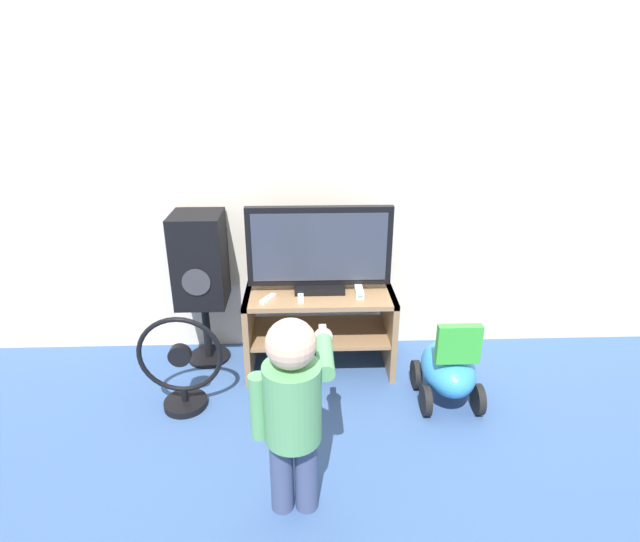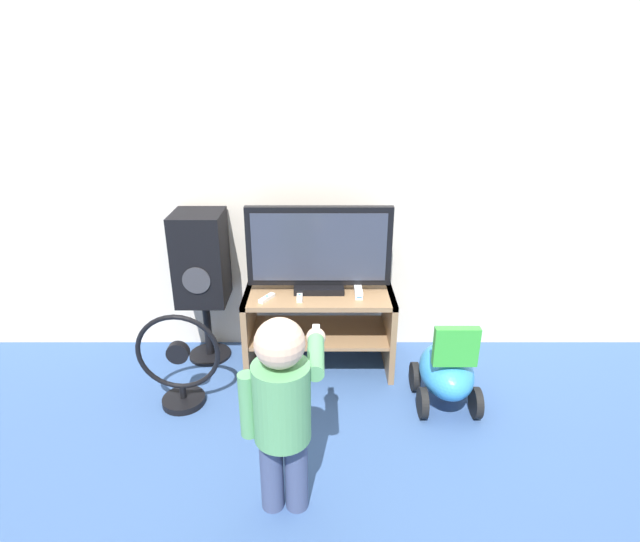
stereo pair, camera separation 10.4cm
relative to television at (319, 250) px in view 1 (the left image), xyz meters
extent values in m
plane|color=#38568C|center=(0.00, -0.26, -0.80)|extent=(16.00, 16.00, 0.00)
cube|color=silver|center=(0.00, 0.29, 0.50)|extent=(10.00, 0.06, 2.60)
cube|color=#93704C|center=(0.00, -0.02, -0.28)|extent=(0.93, 0.47, 0.03)
cube|color=#93704C|center=(0.00, -0.02, -0.56)|extent=(0.89, 0.43, 0.02)
cube|color=#93704C|center=(-0.45, -0.02, -0.53)|extent=(0.04, 0.47, 0.53)
cube|color=#93704C|center=(0.45, -0.02, -0.53)|extent=(0.04, 0.47, 0.53)
cube|color=black|center=(0.00, 0.00, -0.24)|extent=(0.31, 0.20, 0.04)
cube|color=black|center=(0.00, 0.00, 0.03)|extent=(0.88, 0.05, 0.50)
cube|color=#333847|center=(0.00, -0.03, 0.03)|extent=(0.81, 0.01, 0.43)
cube|color=white|center=(0.24, -0.06, -0.24)|extent=(0.05, 0.19, 0.04)
cube|color=#3F8CE5|center=(0.24, -0.16, -0.24)|extent=(0.03, 0.00, 0.01)
cube|color=white|center=(-0.31, -0.15, -0.25)|extent=(0.10, 0.13, 0.02)
cylinder|color=#337FD8|center=(-0.31, -0.15, -0.24)|extent=(0.01, 0.01, 0.00)
cube|color=white|center=(-0.12, -0.13, -0.25)|extent=(0.04, 0.13, 0.02)
cylinder|color=#337FD8|center=(-0.12, -0.13, -0.24)|extent=(0.01, 0.01, 0.00)
cylinder|color=#3F4C72|center=(-0.20, -1.17, -0.60)|extent=(0.10, 0.10, 0.39)
cylinder|color=#3F4C72|center=(-0.10, -1.17, -0.60)|extent=(0.10, 0.10, 0.39)
cylinder|color=#599E66|center=(-0.15, -1.17, -0.24)|extent=(0.24, 0.24, 0.35)
sphere|color=beige|center=(-0.15, -1.17, 0.04)|extent=(0.20, 0.20, 0.20)
cylinder|color=#599E66|center=(-0.29, -1.17, -0.25)|extent=(0.07, 0.07, 0.29)
cylinder|color=#599E66|center=(-0.01, -1.02, -0.10)|extent=(0.07, 0.29, 0.07)
sphere|color=beige|center=(-0.01, -0.88, -0.10)|extent=(0.09, 0.09, 0.09)
cube|color=white|center=(-0.01, -0.84, -0.10)|extent=(0.03, 0.13, 0.02)
cylinder|color=black|center=(-0.74, 0.09, -0.79)|extent=(0.28, 0.28, 0.02)
cylinder|color=black|center=(-0.74, 0.09, -0.59)|extent=(0.05, 0.05, 0.42)
cube|color=black|center=(-0.74, 0.09, -0.08)|extent=(0.31, 0.32, 0.58)
cylinder|color=#38383D|center=(-0.74, -0.08, -0.17)|extent=(0.17, 0.01, 0.17)
cylinder|color=black|center=(-0.79, -0.43, -0.78)|extent=(0.25, 0.25, 0.04)
cylinder|color=black|center=(-0.79, -0.43, -0.72)|extent=(0.04, 0.04, 0.08)
torus|color=black|center=(-0.79, -0.43, -0.45)|extent=(0.48, 0.03, 0.48)
cylinder|color=black|center=(-0.79, -0.43, -0.45)|extent=(0.13, 0.05, 0.13)
ellipsoid|color=#338CD1|center=(0.73, -0.42, -0.59)|extent=(0.30, 0.46, 0.25)
cube|color=green|center=(0.73, -0.55, -0.35)|extent=(0.24, 0.05, 0.22)
cylinder|color=black|center=(0.58, -0.29, -0.71)|extent=(0.04, 0.17, 0.17)
cylinder|color=black|center=(0.88, -0.29, -0.71)|extent=(0.04, 0.17, 0.17)
cylinder|color=black|center=(0.58, -0.55, -0.71)|extent=(0.04, 0.17, 0.17)
cylinder|color=black|center=(0.88, -0.55, -0.71)|extent=(0.04, 0.17, 0.17)
camera|label=1|loc=(-0.10, -2.85, 1.03)|focal=28.00mm
camera|label=2|loc=(0.01, -2.85, 1.03)|focal=28.00mm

